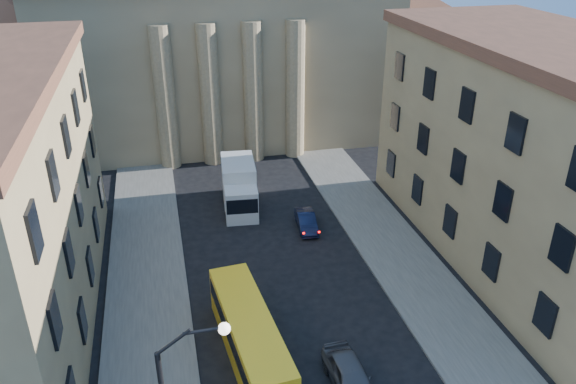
# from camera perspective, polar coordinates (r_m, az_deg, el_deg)

# --- Properties ---
(sidewalk_left) EXTENTS (5.00, 60.00, 0.15)m
(sidewalk_left) POSITION_cam_1_polar(r_m,az_deg,el_deg) (32.90, -14.00, -14.69)
(sidewalk_left) COLOR #55534E
(sidewalk_left) RESTS_ON ground
(sidewalk_right) EXTENTS (5.00, 60.00, 0.15)m
(sidewalk_right) POSITION_cam_1_polar(r_m,az_deg,el_deg) (36.14, 14.41, -10.53)
(sidewalk_right) COLOR #55534E
(sidewalk_right) RESTS_ON ground
(church) EXTENTS (68.02, 28.76, 36.60)m
(church) POSITION_cam_1_polar(r_m,az_deg,el_deg) (63.64, -7.67, 17.57)
(church) COLOR #7F6C4E
(church) RESTS_ON ground
(building_right) EXTENTS (11.60, 26.60, 14.70)m
(building_right) POSITION_cam_1_polar(r_m,az_deg,el_deg) (39.94, 23.96, 3.70)
(building_right) COLOR tan
(building_right) RESTS_ON ground
(car_right_far) EXTENTS (2.01, 4.60, 1.54)m
(car_right_far) POSITION_cam_1_polar(r_m,az_deg,el_deg) (29.35, 6.31, -18.10)
(car_right_far) COLOR #4B4B50
(car_right_far) RESTS_ON ground
(car_right_distant) EXTENTS (1.65, 3.84, 1.23)m
(car_right_distant) POSITION_cam_1_polar(r_m,az_deg,el_deg) (42.22, 1.87, -2.98)
(car_right_distant) COLOR black
(car_right_distant) RESTS_ON ground
(city_bus) EXTENTS (3.09, 9.90, 2.74)m
(city_bus) POSITION_cam_1_polar(r_m,az_deg,el_deg) (30.37, -3.91, -14.37)
(city_bus) COLOR yellow
(city_bus) RESTS_ON ground
(box_truck) EXTENTS (3.10, 6.68, 3.56)m
(box_truck) POSITION_cam_1_polar(r_m,az_deg,el_deg) (45.15, -4.96, 0.50)
(box_truck) COLOR silver
(box_truck) RESTS_ON ground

